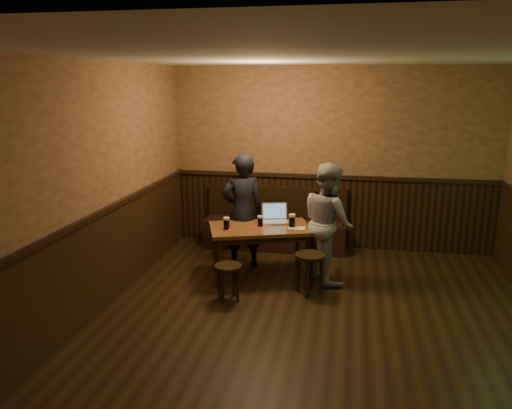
{
  "coord_description": "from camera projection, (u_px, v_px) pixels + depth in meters",
  "views": [
    {
      "loc": [
        0.29,
        -4.71,
        2.56
      ],
      "look_at": [
        -0.89,
        1.39,
        1.03
      ],
      "focal_mm": 35.0,
      "sensor_mm": 36.0,
      "label": 1
    }
  ],
  "objects": [
    {
      "name": "stool_right",
      "position": [
        310.0,
        262.0,
        6.13
      ],
      "size": [
        0.4,
        0.4,
        0.51
      ],
      "rotation": [
        0.0,
        0.0,
        -0.06
      ],
      "color": "black",
      "rests_on": "ground"
    },
    {
      "name": "pint_left",
      "position": [
        226.0,
        223.0,
        6.42
      ],
      "size": [
        0.11,
        0.11,
        0.16
      ],
      "color": "#B82F16",
      "rests_on": "pub_table"
    },
    {
      "name": "laptop",
      "position": [
        275.0,
        217.0,
        6.79
      ],
      "size": [
        0.42,
        0.37,
        0.25
      ],
      "rotation": [
        0.0,
        0.0,
        0.29
      ],
      "color": "silver",
      "rests_on": "pub_table"
    },
    {
      "name": "pint_mid",
      "position": [
        260.0,
        221.0,
        6.56
      ],
      "size": [
        0.09,
        0.09,
        0.15
      ],
      "color": "#B82F16",
      "rests_on": "pub_table"
    },
    {
      "name": "stool_left",
      "position": [
        228.0,
        272.0,
        5.94
      ],
      "size": [
        0.41,
        0.41,
        0.45
      ],
      "rotation": [
        0.0,
        0.0,
        -0.31
      ],
      "color": "black",
      "rests_on": "ground"
    },
    {
      "name": "person_suit",
      "position": [
        242.0,
        211.0,
        6.92
      ],
      "size": [
        0.7,
        0.6,
        1.62
      ],
      "primitive_type": "imported",
      "rotation": [
        0.0,
        0.0,
        3.58
      ],
      "color": "black",
      "rests_on": "ground"
    },
    {
      "name": "bench",
      "position": [
        275.0,
        228.0,
        7.86
      ],
      "size": [
        2.2,
        0.5,
        0.95
      ],
      "color": "black",
      "rests_on": "ground"
    },
    {
      "name": "pint_right",
      "position": [
        292.0,
        221.0,
        6.54
      ],
      "size": [
        0.11,
        0.11,
        0.18
      ],
      "color": "#B82F16",
      "rests_on": "pub_table"
    },
    {
      "name": "person_grey",
      "position": [
        328.0,
        222.0,
        6.48
      ],
      "size": [
        0.9,
        0.96,
        1.57
      ],
      "primitive_type": "imported",
      "rotation": [
        0.0,
        0.0,
        2.1
      ],
      "color": "#98989D",
      "rests_on": "ground"
    },
    {
      "name": "room",
      "position": [
        320.0,
        219.0,
        5.08
      ],
      "size": [
        5.04,
        6.04,
        2.84
      ],
      "color": "black",
      "rests_on": "ground"
    },
    {
      "name": "pub_table",
      "position": [
        260.0,
        233.0,
        6.59
      ],
      "size": [
        1.49,
        1.14,
        0.71
      ],
      "rotation": [
        0.0,
        0.0,
        0.34
      ],
      "color": "brown",
      "rests_on": "ground"
    },
    {
      "name": "menu",
      "position": [
        297.0,
        228.0,
        6.51
      ],
      "size": [
        0.22,
        0.16,
        0.0
      ],
      "primitive_type": "cube",
      "rotation": [
        0.0,
        0.0,
        0.02
      ],
      "color": "silver",
      "rests_on": "pub_table"
    }
  ]
}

